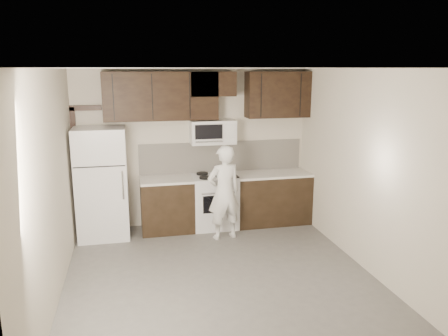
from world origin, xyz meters
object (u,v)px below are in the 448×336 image
object	(u,v)px
refrigerator	(102,183)
person	(224,193)
microwave	(213,132)
stove	(214,201)

from	to	relation	value
refrigerator	person	size ratio (longest dim) A/B	1.17
microwave	refrigerator	world-z (taller)	microwave
refrigerator	person	distance (m)	1.97
refrigerator	person	bearing A→B (deg)	-14.88
microwave	person	distance (m)	1.11
stove	refrigerator	world-z (taller)	refrigerator
microwave	person	bearing A→B (deg)	-85.73
stove	refrigerator	distance (m)	1.90
microwave	refrigerator	bearing A→B (deg)	-174.85
stove	person	xyz separation A→B (m)	(0.05, -0.55, 0.31)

